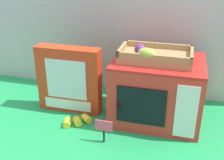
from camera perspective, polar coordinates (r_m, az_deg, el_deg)
name	(u,v)px	position (r m, az deg, el deg)	size (l,w,h in m)	color
ground_plane	(108,115)	(1.32, -0.75, -7.16)	(1.70, 1.70, 0.00)	#219E54
display_back_panel	(123,26)	(1.45, 2.32, 10.89)	(1.61, 0.03, 0.71)	#B7BABF
toy_microwave	(157,90)	(1.25, 9.06, -2.06)	(0.38, 0.30, 0.28)	red
food_groups_crate	(154,56)	(1.18, 8.53, 4.82)	(0.30, 0.18, 0.08)	#A37F51
cookie_set_box	(69,80)	(1.32, -8.65, 0.05)	(0.30, 0.07, 0.31)	red
price_sign	(104,128)	(1.12, -1.69, -9.67)	(0.07, 0.01, 0.10)	black
loose_toy_banana	(77,121)	(1.26, -7.07, -8.21)	(0.12, 0.10, 0.03)	yellow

